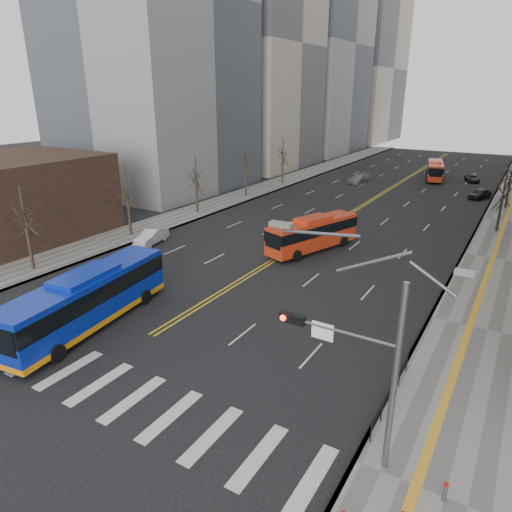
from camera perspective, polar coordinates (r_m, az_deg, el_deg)
ground at (r=26.19m, az=-20.70°, el=-13.93°), size 220.00×220.00×0.00m
sidewalk_left at (r=68.68m, az=0.16°, el=8.19°), size 5.00×130.00×0.15m
crosswalk at (r=26.19m, az=-20.71°, el=-13.92°), size 26.70×4.00×0.01m
centerline at (r=71.42m, az=15.99°, el=7.83°), size 0.55×100.00×0.01m
office_towers at (r=83.71m, az=20.62°, el=25.57°), size 83.00×134.00×58.00m
storefront at (r=51.53m, az=-29.25°, el=6.16°), size 14.00×18.00×8.00m
signal_mast at (r=17.82m, az=12.65°, el=-11.61°), size 5.37×0.37×9.39m
pedestrian_railing at (r=23.16m, az=16.56°, el=-15.79°), size 0.06×6.06×1.02m
bollards at (r=18.46m, az=17.31°, el=-28.14°), size 2.87×3.17×0.78m
street_trees at (r=54.33m, az=2.96°, el=10.19°), size 35.20×47.20×7.60m
blue_bus at (r=30.38m, az=-20.29°, el=-4.96°), size 4.26×12.63×3.60m
red_bus_near at (r=42.48m, az=7.11°, el=3.01°), size 5.36×10.19×3.19m
red_bus_far at (r=83.26m, az=21.49°, el=10.10°), size 4.29×10.14×3.17m
car_white at (r=45.55m, az=-12.95°, el=2.37°), size 2.05×4.35×1.38m
car_dark_mid at (r=70.63m, az=26.20°, el=7.00°), size 3.08×4.40×1.39m
car_silver at (r=76.67m, az=12.73°, el=9.43°), size 2.75×5.13×1.41m
car_dark_far at (r=83.71m, az=25.40°, el=8.75°), size 2.95×4.30×1.09m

